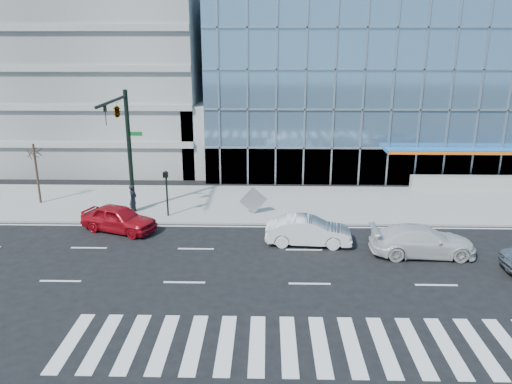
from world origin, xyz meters
TOP-DOWN VIEW (x-y plane):
  - ground at (0.00, 0.00)m, footprint 160.00×160.00m
  - sidewalk at (0.00, 8.00)m, footprint 120.00×8.00m
  - theatre_building at (14.00, 26.00)m, footprint 42.00×26.00m
  - parking_garage at (-20.00, 26.00)m, footprint 24.00×24.00m
  - ramp_block at (-6.00, 18.00)m, footprint 6.00×8.00m
  - traffic_signal at (-11.00, 4.57)m, footprint 1.14×5.74m
  - ped_signal_post at (-8.50, 4.94)m, footprint 0.30×0.33m
  - street_tree_near at (-18.00, 7.50)m, footprint 1.10×1.10m
  - white_suv at (6.29, -0.50)m, footprint 5.57×2.28m
  - white_sedan at (0.29, 0.84)m, footprint 4.92×2.02m
  - red_sedan at (-11.01, 2.62)m, footprint 5.06×3.44m
  - pedestrian at (-10.94, 5.71)m, footprint 0.59×0.76m
  - tilted_panel at (-2.96, 5.53)m, footprint 1.83×0.30m

SIDE VIEW (x-z plane):
  - ground at x=0.00m, z-range 0.00..0.00m
  - sidewalk at x=0.00m, z-range 0.00..0.15m
  - white_sedan at x=0.29m, z-range 0.00..1.59m
  - red_sedan at x=-11.01m, z-range 0.00..1.60m
  - white_suv at x=6.29m, z-range 0.00..1.61m
  - tilted_panel at x=-2.96m, z-range 0.15..1.99m
  - pedestrian at x=-10.94m, z-range 0.15..1.99m
  - ped_signal_post at x=-8.50m, z-range 0.64..3.64m
  - ramp_block at x=-6.00m, z-range 0.00..6.00m
  - street_tree_near at x=-18.00m, z-range 1.66..5.89m
  - traffic_signal at x=-11.00m, z-range 2.16..10.16m
  - theatre_building at x=14.00m, z-range 0.00..15.00m
  - parking_garage at x=-20.00m, z-range 0.00..20.00m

